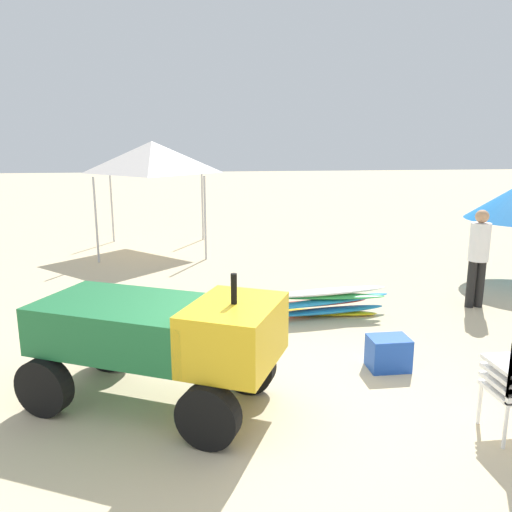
{
  "coord_description": "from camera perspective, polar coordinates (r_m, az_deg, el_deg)",
  "views": [
    {
      "loc": [
        -0.83,
        -4.77,
        2.74
      ],
      "look_at": [
        0.08,
        2.28,
        1.11
      ],
      "focal_mm": 35.91,
      "sensor_mm": 36.0,
      "label": 1
    }
  ],
  "objects": [
    {
      "name": "ground",
      "position": [
        5.56,
        2.3,
        -16.65
      ],
      "size": [
        80.0,
        80.0,
        0.0
      ],
      "primitive_type": "plane",
      "color": "beige"
    },
    {
      "name": "cooler_box",
      "position": [
        6.53,
        14.52,
        -10.42
      ],
      "size": [
        0.48,
        0.36,
        0.4
      ],
      "primitive_type": "cube",
      "color": "blue",
      "rests_on": "ground"
    },
    {
      "name": "surfboard_pile",
      "position": [
        8.1,
        6.9,
        -5.11
      ],
      "size": [
        2.55,
        0.93,
        0.48
      ],
      "color": "yellow",
      "rests_on": "ground"
    },
    {
      "name": "popup_canopy",
      "position": [
        12.95,
        -11.48,
        10.72
      ],
      "size": [
        2.48,
        2.48,
        2.69
      ],
      "color": "#B2B2B7",
      "rests_on": "ground"
    },
    {
      "name": "lifeguard_near_center",
      "position": [
        9.13,
        23.55,
        0.4
      ],
      "size": [
        0.32,
        0.32,
        1.63
      ],
      "color": "black",
      "rests_on": "ground"
    },
    {
      "name": "utility_cart",
      "position": [
        5.39,
        -10.55,
        -8.6
      ],
      "size": [
        2.81,
        2.19,
        1.5
      ],
      "color": "#1E6B38",
      "rests_on": "ground"
    }
  ]
}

